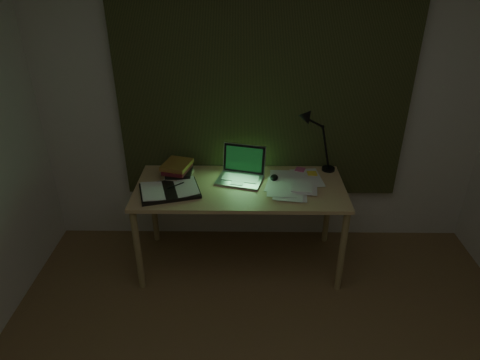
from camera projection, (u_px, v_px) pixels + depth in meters
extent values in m
cube|color=silver|center=(263.00, 97.00, 3.26)|extent=(3.50, 0.00, 2.50)
cube|color=#282F17|center=(264.00, 72.00, 3.13)|extent=(2.20, 0.06, 2.00)
ellipsoid|color=black|center=(274.00, 178.00, 3.23)|extent=(0.07, 0.10, 0.04)
cube|color=yellow|center=(312.00, 174.00, 3.31)|extent=(0.08, 0.08, 0.02)
cube|color=#D45286|center=(300.00, 170.00, 3.36)|extent=(0.09, 0.09, 0.02)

